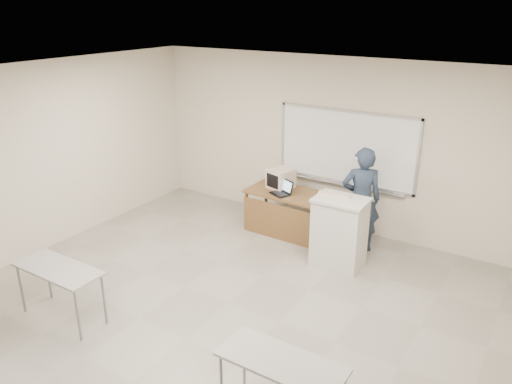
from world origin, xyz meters
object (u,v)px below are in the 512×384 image
Objects in this scene: keyboard at (334,194)px; laptop at (281,190)px; whiteboard at (346,148)px; instructor_desk at (287,205)px; podium at (339,232)px; presenter at (361,200)px; mouse at (314,202)px; crt_monitor at (281,179)px.

laptop is at bearing 147.98° from keyboard.
whiteboard reaches higher than laptop.
whiteboard reaches higher than instructor_desk.
podium is 0.63× the size of presenter.
laptop is at bearing -168.56° from mouse.
laptop is (-0.80, -0.79, -0.67)m from whiteboard.
crt_monitor is 1.33× the size of laptop.
keyboard reaches higher than instructor_desk.
whiteboard is 1.31m from laptop.
instructor_desk is at bearing -171.12° from mouse.
mouse reaches higher than instructor_desk.
podium is at bearing -68.92° from whiteboard.
presenter is at bearing -48.07° from whiteboard.
whiteboard is 1.13m from mouse.
podium reaches higher than crt_monitor.
whiteboard is at bearing 94.25° from keyboard.
crt_monitor is at bearing -33.01° from presenter.
presenter is at bearing 58.78° from keyboard.
podium is 1.67m from crt_monitor.
podium is at bearing -21.91° from instructor_desk.
mouse is 0.05× the size of presenter.
crt_monitor is at bearing 140.78° from keyboard.
laptop reaches higher than instructor_desk.
whiteboard is at bearing 69.47° from laptop.
instructor_desk is at bearing 145.60° from keyboard.
crt_monitor is at bearing 151.46° from podium.
mouse is at bearing -7.68° from instructor_desk.
podium is 2.27× the size of keyboard.
whiteboard is 1.67m from podium.
whiteboard is 5.11× the size of keyboard.
presenter is (1.51, -0.08, -0.05)m from crt_monitor.
podium is 2.64× the size of crt_monitor.
whiteboard is 2.25× the size of podium.
crt_monitor is at bearing -150.27° from whiteboard.
crt_monitor reaches higher than laptop.
instructor_desk is 3.60× the size of crt_monitor.
crt_monitor is at bearing 137.88° from instructor_desk.
presenter reaches higher than mouse.
presenter is (1.26, 0.16, 0.31)m from instructor_desk.
crt_monitor is 0.86× the size of keyboard.
whiteboard is 1.32m from keyboard.
laptop is 1.26m from keyboard.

